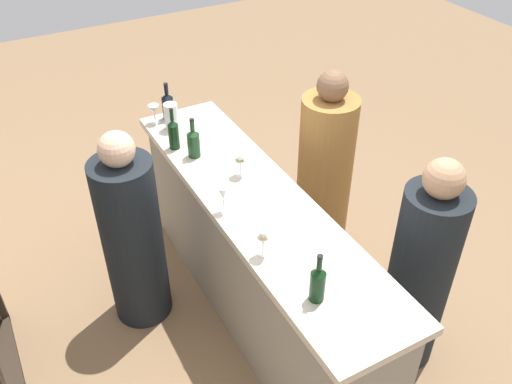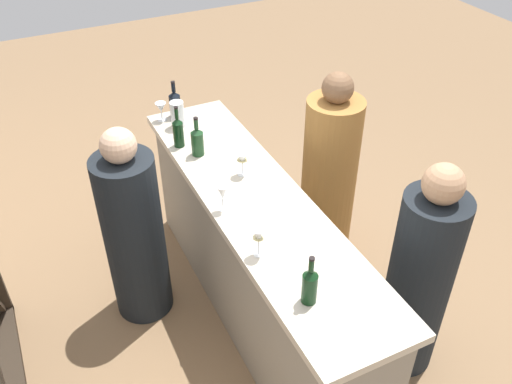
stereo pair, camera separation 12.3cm
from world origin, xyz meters
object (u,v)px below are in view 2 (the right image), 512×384
person_center_guest (329,180)px  wine_bottle_second_right_near_black (175,103)px  wine_glass_near_right (161,108)px  person_left_guest (419,280)px  wine_bottle_second_left_olive_green (197,141)px  water_pitcher (177,114)px  person_right_guest (134,235)px  wine_bottle_center_dark_green (178,131)px  wine_glass_near_center (259,237)px  wine_bottle_leftmost_dark_green (310,285)px  wine_glass_near_left (242,159)px  wine_glass_far_left (222,194)px

person_center_guest → wine_bottle_second_right_near_black: bearing=-34.4°
wine_glass_near_right → person_left_guest: 2.10m
wine_bottle_second_left_olive_green → wine_glass_near_right: size_ratio=1.98×
water_pitcher → person_right_guest: person_right_guest is taller
wine_bottle_second_left_olive_green → wine_bottle_second_right_near_black: (0.55, -0.04, 0.00)m
wine_bottle_second_left_olive_green → person_left_guest: size_ratio=0.19×
water_pitcher → wine_bottle_second_left_olive_green: bearing=179.3°
wine_bottle_second_right_near_black → person_center_guest: person_center_guest is taller
wine_bottle_center_dark_green → person_center_guest: person_center_guest is taller
person_center_guest → wine_glass_near_center: bearing=49.7°
wine_bottle_center_dark_green → person_left_guest: bearing=-148.6°
wine_bottle_leftmost_dark_green → wine_bottle_second_right_near_black: size_ratio=1.00×
water_pitcher → wine_glass_near_left: bearing=-167.6°
wine_glass_far_left → person_right_guest: person_right_guest is taller
wine_glass_near_left → wine_glass_far_left: 0.36m
wine_glass_near_left → person_center_guest: (0.06, -0.69, -0.41)m
water_pitcher → person_center_guest: size_ratio=0.13×
water_pitcher → wine_glass_near_center: bearing=177.4°
wine_glass_near_left → person_right_guest: person_right_guest is taller
wine_glass_near_left → wine_bottle_center_dark_green: bearing=26.2°
person_right_guest → wine_bottle_second_left_olive_green: bearing=1.8°
wine_bottle_center_dark_green → wine_glass_near_left: size_ratio=1.84×
person_left_guest → person_center_guest: 1.04m
wine_glass_near_right → person_left_guest: (-1.85, -0.89, -0.42)m
wine_bottle_center_dark_green → wine_glass_near_left: (-0.49, -0.24, 0.00)m
wine_glass_near_right → person_left_guest: person_left_guest is taller
person_left_guest → person_right_guest: bearing=-43.7°
wine_glass_near_left → wine_glass_far_left: size_ratio=0.99×
wine_glass_far_left → wine_bottle_leftmost_dark_green: bearing=-173.5°
water_pitcher → person_left_guest: person_left_guest is taller
wine_bottle_second_right_near_black → wine_glass_near_center: 1.58m
wine_glass_near_left → wine_bottle_second_left_olive_green: bearing=26.4°
wine_glass_near_left → person_right_guest: 0.85m
wine_bottle_second_left_olive_green → person_left_guest: (-1.31, -0.82, -0.43)m
wine_bottle_center_dark_green → person_center_guest: 1.11m
wine_bottle_second_right_near_black → wine_bottle_center_dark_green: bearing=163.9°
wine_glass_far_left → person_left_guest: size_ratio=0.11×
wine_glass_near_right → water_pitcher: 0.16m
wine_bottle_second_left_olive_green → water_pitcher: bearing=-0.7°
wine_glass_near_left → water_pitcher: 0.75m
wine_bottle_center_dark_green → wine_bottle_second_right_near_black: size_ratio=1.06×
wine_bottle_center_dark_green → wine_glass_near_left: bearing=-153.8°
person_right_guest → person_center_guest: bearing=-21.1°
wine_glass_far_left → wine_bottle_second_right_near_black: bearing=-5.9°
wine_glass_near_center → person_right_guest: (0.84, 0.47, -0.47)m
wine_bottle_center_dark_green → water_pitcher: wine_bottle_center_dark_green is taller
wine_bottle_center_dark_green → wine_glass_near_right: bearing=-0.6°
wine_bottle_center_dark_green → person_left_guest: size_ratio=0.20×
wine_bottle_second_left_olive_green → person_center_guest: 0.99m
person_center_guest → person_right_guest: (0.09, 1.39, -0.05)m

